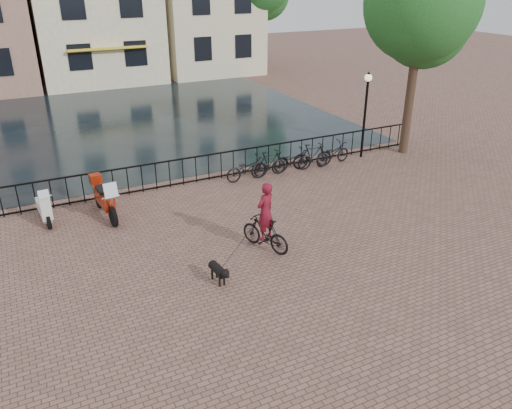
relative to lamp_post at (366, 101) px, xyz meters
name	(u,v)px	position (x,y,z in m)	size (l,w,h in m)	color
ground	(311,297)	(-7.20, -7.60, -2.38)	(100.00, 100.00, 0.00)	brown
canal_water	(135,121)	(-7.20, 9.70, -2.38)	(20.00, 20.00, 0.00)	black
railing	(196,170)	(-7.20, 0.40, -1.87)	(20.00, 0.05, 1.02)	black
tree_near_right	(422,4)	(2.00, -0.30, 3.60)	(4.48, 4.48, 8.24)	black
lamp_post	(366,101)	(0.00, 0.00, 0.00)	(0.30, 0.30, 3.45)	black
cyclist	(265,221)	(-7.14, -5.05, -1.49)	(1.12, 1.76, 2.34)	black
dog	(218,272)	(-8.95, -6.01, -2.09)	(0.38, 0.89, 0.58)	black
motorcycle	(104,195)	(-10.75, -0.99, -1.63)	(0.69, 2.14, 1.50)	#97200B
scooter	(42,202)	(-12.53, -0.53, -1.71)	(0.54, 1.46, 1.33)	silver
parked_bike_0	(247,168)	(-5.40, -0.20, -1.93)	(0.60, 1.72, 0.90)	black
parked_bike_1	(270,163)	(-4.45, -0.20, -1.88)	(0.47, 1.66, 1.00)	black
parked_bike_2	(292,161)	(-3.50, -0.20, -1.93)	(0.60, 1.72, 0.90)	black
parked_bike_3	(313,156)	(-2.55, -0.20, -1.88)	(0.47, 1.66, 1.00)	black
parked_bike_4	(333,154)	(-1.60, -0.20, -1.93)	(0.60, 1.72, 0.90)	black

